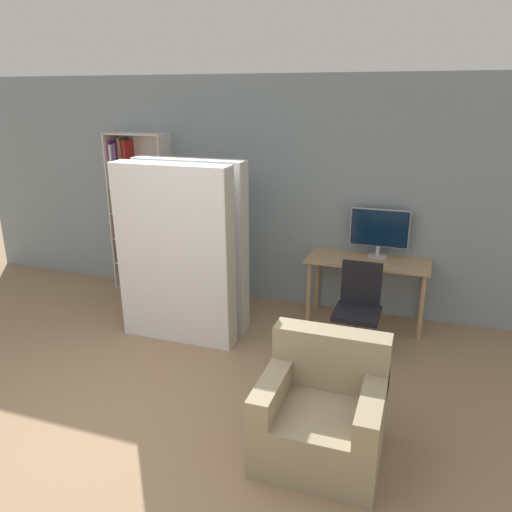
{
  "coord_description": "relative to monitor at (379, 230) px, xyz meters",
  "views": [
    {
      "loc": [
        2.0,
        -2.38,
        2.48
      ],
      "look_at": [
        0.56,
        1.77,
        1.05
      ],
      "focal_mm": 35.0,
      "sensor_mm": 36.0,
      "label": 1
    }
  ],
  "objects": [
    {
      "name": "office_chair",
      "position": [
        -0.08,
        -0.87,
        -0.69
      ],
      "size": [
        0.52,
        0.52,
        0.9
      ],
      "color": "#4C4C51",
      "rests_on": "ground"
    },
    {
      "name": "desk",
      "position": [
        -0.08,
        -0.15,
        -0.41
      ],
      "size": [
        1.33,
        0.56,
        0.74
      ],
      "color": "tan",
      "rests_on": "ground"
    },
    {
      "name": "ground_plane",
      "position": [
        -1.54,
        -3.09,
        -1.05
      ],
      "size": [
        16.0,
        16.0,
        0.0
      ],
      "primitive_type": "plane",
      "color": "#937556"
    },
    {
      "name": "armchair",
      "position": [
        -0.09,
        -2.45,
        -0.73
      ],
      "size": [
        0.85,
        0.8,
        0.85
      ],
      "color": "gray",
      "rests_on": "ground"
    },
    {
      "name": "wall_back",
      "position": [
        -1.54,
        0.16,
        0.3
      ],
      "size": [
        8.0,
        0.06,
        2.7
      ],
      "color": "gray",
      "rests_on": "ground"
    },
    {
      "name": "monitor",
      "position": [
        0.0,
        0.0,
        0.0
      ],
      "size": [
        0.64,
        0.22,
        0.54
      ],
      "color": "#B7B7BC",
      "rests_on": "desk"
    },
    {
      "name": "mattress_near",
      "position": [
        -1.88,
        -1.21,
        -0.12
      ],
      "size": [
        1.22,
        0.28,
        1.86
      ],
      "color": "silver",
      "rests_on": "ground"
    },
    {
      "name": "mattress_far",
      "position": [
        -1.88,
        -0.83,
        -0.12
      ],
      "size": [
        1.22,
        0.26,
        1.85
      ],
      "color": "silver",
      "rests_on": "ground"
    },
    {
      "name": "bookshelf",
      "position": [
        -3.08,
        0.01,
        -0.04
      ],
      "size": [
        0.78,
        0.32,
        2.02
      ],
      "color": "beige",
      "rests_on": "ground"
    }
  ]
}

